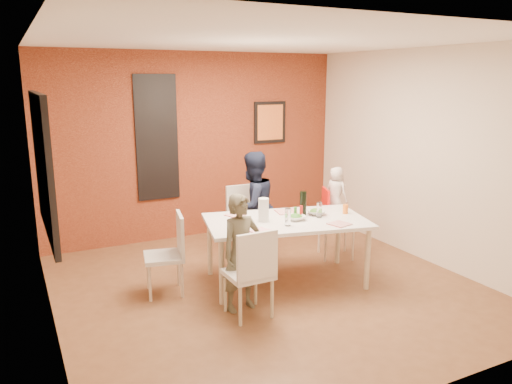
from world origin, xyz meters
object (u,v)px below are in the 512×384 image
chair_far (245,216)px  paper_towel_roll (264,210)px  chair_left (171,250)px  dining_table (286,225)px  high_chair (333,216)px  toddler (336,192)px  child_near (241,253)px  chair_near (252,269)px  child_far (253,207)px  wine_bottle (303,204)px

chair_far → paper_towel_roll: size_ratio=3.54×
chair_left → paper_towel_roll: size_ratio=3.40×
dining_table → high_chair: size_ratio=2.14×
toddler → child_near: bearing=99.2°
child_near → toddler: 1.96m
chair_left → paper_towel_roll: paper_towel_roll is taller
dining_table → high_chair: high_chair is taller
chair_far → toddler: 1.25m
chair_near → chair_left: chair_near is taller
child_far → paper_towel_roll: (-0.24, -0.77, 0.17)m
child_near → toddler: bearing=16.3°
wine_bottle → high_chair: bearing=29.4°
child_near → paper_towel_roll: size_ratio=4.61×
chair_near → child_near: size_ratio=0.76×
high_chair → toddler: (0.02, -0.02, 0.32)m
dining_table → toddler: size_ratio=2.98×
high_chair → chair_near: bearing=143.1°
dining_table → paper_towel_roll: (-0.26, 0.06, 0.20)m
child_far → child_near: bearing=43.5°
chair_left → wine_bottle: (1.52, -0.26, 0.40)m
dining_table → chair_left: chair_left is taller
paper_towel_roll → child_far: bearing=72.5°
dining_table → wine_bottle: (0.24, 0.04, 0.21)m
chair_left → child_far: bearing=124.5°
wine_bottle → chair_near: bearing=-145.6°
chair_near → wine_bottle: size_ratio=3.09×
chair_near → toddler: bearing=-149.4°
wine_bottle → child_far: bearing=108.3°
child_near → child_far: child_far is taller
chair_left → child_far: 1.38m
toddler → high_chair: bearing=36.8°
high_chair → child_far: 1.07m
chair_near → wine_bottle: 1.27m
child_near → toddler: size_ratio=1.82×
wine_bottle → chair_far: bearing=104.1°
high_chair → child_far: bearing=89.6°
toddler → dining_table: bearing=97.1°
dining_table → child_far: 0.83m
chair_far → chair_left: size_ratio=1.04×
chair_left → child_near: size_ratio=0.74×
chair_near → chair_left: bearing=-62.1°
wine_bottle → paper_towel_roll: wine_bottle is taller
dining_table → chair_far: bearing=90.8°
dining_table → chair_far: (-0.02, 1.07, -0.17)m
chair_near → child_far: 1.66m
chair_left → toddler: 2.30m
chair_far → paper_towel_roll: bearing=-102.3°
child_far → toddler: 1.10m
chair_far → child_far: (-0.00, -0.24, 0.19)m
chair_near → child_near: bearing=-90.7°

